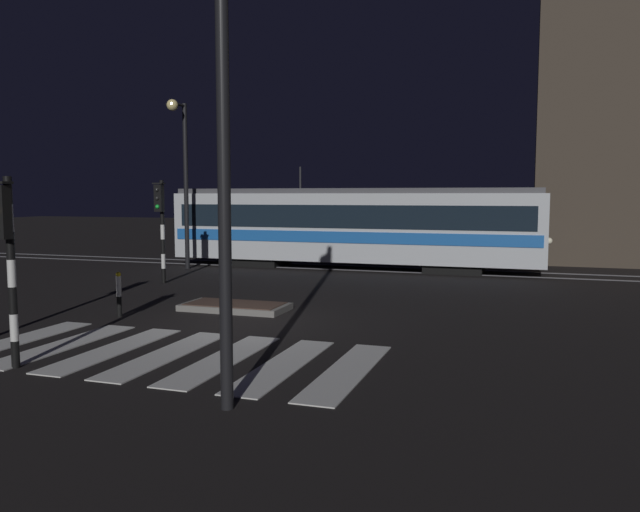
# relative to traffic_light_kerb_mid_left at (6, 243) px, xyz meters

# --- Properties ---
(ground_plane) EXTENTS (120.00, 120.00, 0.00)m
(ground_plane) POSITION_rel_traffic_light_kerb_mid_left_xyz_m (1.99, 4.93, -2.17)
(ground_plane) COLOR black
(rail_near) EXTENTS (80.00, 0.12, 0.03)m
(rail_near) POSITION_rel_traffic_light_kerb_mid_left_xyz_m (1.99, 15.67, -2.16)
(rail_near) COLOR #59595E
(rail_near) RESTS_ON ground
(rail_far) EXTENTS (80.00, 0.12, 0.03)m
(rail_far) POSITION_rel_traffic_light_kerb_mid_left_xyz_m (1.99, 17.10, -2.16)
(rail_far) COLOR #59595E
(rail_far) RESTS_ON ground
(crosswalk_zebra) EXTENTS (7.77, 3.79, 0.02)m
(crosswalk_zebra) POSITION_rel_traffic_light_kerb_mid_left_xyz_m (1.99, 1.69, -2.16)
(crosswalk_zebra) COLOR silver
(crosswalk_zebra) RESTS_ON ground
(traffic_island) EXTENTS (2.74, 1.31, 0.18)m
(traffic_island) POSITION_rel_traffic_light_kerb_mid_left_xyz_m (1.16, 6.30, -2.09)
(traffic_island) COLOR slate
(traffic_island) RESTS_ON ground
(traffic_light_kerb_mid_left) EXTENTS (0.36, 0.42, 3.29)m
(traffic_light_kerb_mid_left) POSITION_rel_traffic_light_kerb_mid_left_xyz_m (0.00, 0.00, 0.00)
(traffic_light_kerb_mid_left) COLOR black
(traffic_light_kerb_mid_left) RESTS_ON ground
(traffic_light_corner_far_left) EXTENTS (0.36, 0.42, 3.48)m
(traffic_light_corner_far_left) POSITION_rel_traffic_light_kerb_mid_left_xyz_m (-3.41, 10.07, 0.12)
(traffic_light_corner_far_left) COLOR black
(traffic_light_corner_far_left) RESTS_ON ground
(street_lamp_trackside_left) EXTENTS (0.44, 1.21, 6.65)m
(street_lamp_trackside_left) POSITION_rel_traffic_light_kerb_mid_left_xyz_m (-4.82, 13.90, 2.09)
(street_lamp_trackside_left) COLOR black
(street_lamp_trackside_left) RESTS_ON ground
(street_lamp_near_kerb) EXTENTS (0.44, 1.21, 7.47)m
(street_lamp_near_kerb) POSITION_rel_traffic_light_kerb_mid_left_xyz_m (4.44, -0.90, 2.54)
(street_lamp_near_kerb) COLOR black
(street_lamp_near_kerb) RESTS_ON ground
(tram) EXTENTS (15.16, 2.58, 4.15)m
(tram) POSITION_rel_traffic_light_kerb_mid_left_xyz_m (1.51, 16.38, -0.43)
(tram) COLOR silver
(tram) RESTS_ON ground
(bollard_island_edge) EXTENTS (0.12, 0.12, 1.11)m
(bollard_island_edge) POSITION_rel_traffic_light_kerb_mid_left_xyz_m (-1.16, 4.60, -1.62)
(bollard_island_edge) COLOR black
(bollard_island_edge) RESTS_ON ground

